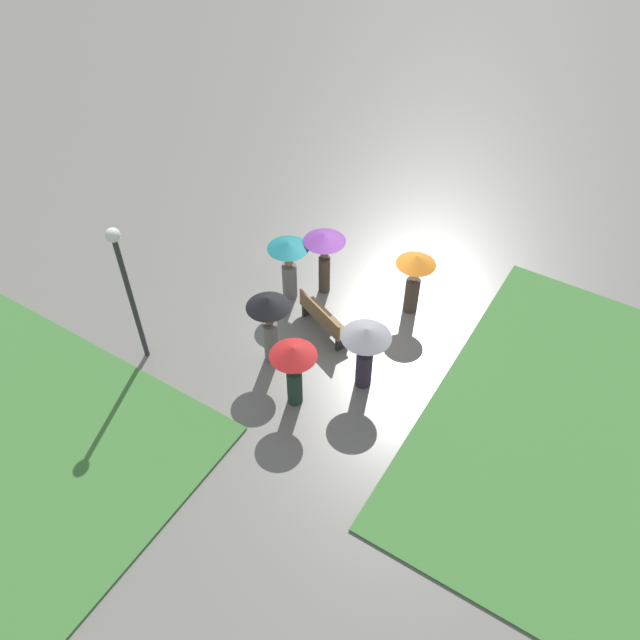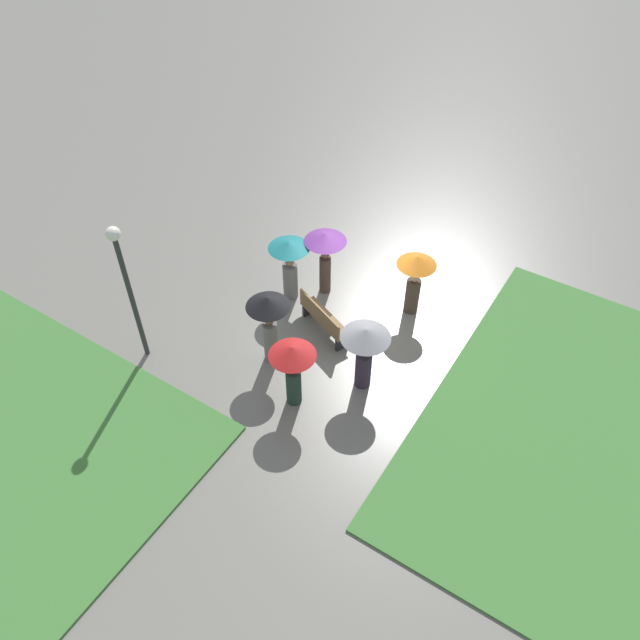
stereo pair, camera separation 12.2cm
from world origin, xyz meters
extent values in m
plane|color=slate|center=(0.00, 0.00, 0.00)|extent=(90.00, 90.00, 0.00)
cube|color=#427A38|center=(-7.11, 0.34, 0.03)|extent=(8.31, 9.44, 0.06)
cube|color=brown|center=(0.31, 0.65, 0.42)|extent=(1.71, 1.05, 0.05)
cube|color=brown|center=(0.38, 0.81, 0.68)|extent=(1.57, 0.71, 0.45)
cube|color=#232326|center=(-0.37, 0.94, 0.20)|extent=(0.22, 0.38, 0.40)
cube|color=#232326|center=(0.99, 0.36, 0.20)|extent=(0.22, 0.38, 0.40)
cylinder|color=#2D2D30|center=(3.60, 3.69, 1.75)|extent=(0.12, 0.12, 3.51)
sphere|color=white|center=(3.60, 3.69, 3.67)|extent=(0.32, 0.32, 0.32)
cylinder|color=#47382D|center=(1.14, -0.65, 0.57)|extent=(0.44, 0.44, 1.13)
sphere|color=brown|center=(1.14, -0.65, 1.23)|extent=(0.20, 0.20, 0.20)
cylinder|color=#4C4C4F|center=(1.14, -0.65, 1.51)|extent=(0.02, 0.02, 0.35)
cone|color=#703389|center=(1.14, -0.65, 1.80)|extent=(1.11, 1.11, 0.23)
cylinder|color=slate|center=(0.91, 2.14, 0.58)|extent=(0.37, 0.37, 1.17)
sphere|color=brown|center=(0.91, 2.14, 1.28)|extent=(0.22, 0.22, 0.22)
cylinder|color=#4C4C4F|center=(0.91, 2.14, 1.56)|extent=(0.02, 0.02, 0.35)
cone|color=black|center=(0.91, 2.14, 1.87)|extent=(1.04, 1.04, 0.27)
cylinder|color=#2D2333|center=(-1.37, 1.66, 0.50)|extent=(0.51, 0.51, 1.01)
sphere|color=beige|center=(-1.37, 1.66, 1.12)|extent=(0.22, 0.22, 0.22)
cylinder|color=#4C4C4F|center=(-1.37, 1.66, 1.40)|extent=(0.02, 0.02, 0.35)
cone|color=gray|center=(-1.37, 1.66, 1.70)|extent=(1.13, 1.13, 0.25)
cylinder|color=#47382D|center=(-1.19, -1.21, 0.51)|extent=(0.44, 0.44, 1.01)
sphere|color=tan|center=(-1.19, -1.21, 1.11)|extent=(0.19, 0.19, 0.19)
cylinder|color=#4C4C4F|center=(-1.19, -1.21, 1.38)|extent=(0.02, 0.02, 0.35)
cone|color=orange|center=(-1.19, -1.21, 1.68)|extent=(1.00, 1.00, 0.26)
cylinder|color=slate|center=(1.81, 0.02, 0.52)|extent=(0.49, 0.49, 1.04)
sphere|color=#997051|center=(1.81, 0.02, 1.16)|extent=(0.23, 0.23, 0.23)
cylinder|color=#4C4C4F|center=(1.81, 0.02, 1.45)|extent=(0.02, 0.02, 0.35)
cone|color=#197075|center=(1.81, 0.02, 1.71)|extent=(1.08, 1.08, 0.19)
cylinder|color=#1E3328|center=(-0.29, 2.94, 0.50)|extent=(0.43, 0.43, 0.99)
sphere|color=tan|center=(-0.29, 2.94, 1.09)|extent=(0.20, 0.20, 0.20)
cylinder|color=#4C4C4F|center=(-0.29, 2.94, 1.37)|extent=(0.02, 0.02, 0.35)
cone|color=red|center=(-0.29, 2.94, 1.67)|extent=(1.05, 1.05, 0.25)
camera|label=1|loc=(-5.51, 10.22, 11.46)|focal=35.00mm
camera|label=2|loc=(-5.61, 10.16, 11.46)|focal=35.00mm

